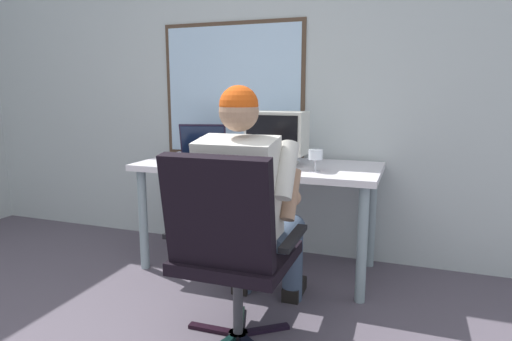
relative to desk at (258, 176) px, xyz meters
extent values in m
cube|color=#B6BEBD|center=(-0.27, 0.42, 0.72)|extent=(5.12, 0.06, 2.75)
cube|color=#4C3828|center=(-0.34, 0.38, 0.58)|extent=(1.14, 0.01, 1.02)
cube|color=silver|center=(-0.34, 0.38, 0.58)|extent=(1.08, 0.02, 0.96)
cylinder|color=#84979C|center=(-0.74, -0.29, -0.30)|extent=(0.06, 0.06, 0.70)
cylinder|color=#84979C|center=(0.74, -0.29, -0.30)|extent=(0.06, 0.06, 0.70)
cylinder|color=#84979C|center=(-0.74, 0.29, -0.30)|extent=(0.06, 0.06, 0.70)
cylinder|color=#84979C|center=(0.74, 0.29, -0.30)|extent=(0.06, 0.06, 0.70)
cube|color=white|center=(0.00, 0.00, 0.07)|extent=(1.62, 0.72, 0.04)
cube|color=black|center=(0.07, -0.88, -0.65)|extent=(0.27, 0.05, 0.02)
cube|color=black|center=(0.31, -0.79, -0.65)|extent=(0.25, 0.20, 0.02)
cube|color=black|center=(0.16, -0.75, -0.65)|extent=(0.13, 0.27, 0.02)
cylinder|color=black|center=(0.20, -0.88, -0.65)|extent=(0.10, 0.10, 0.02)
cylinder|color=#3F3F44|center=(0.20, -0.88, -0.44)|extent=(0.05, 0.05, 0.39)
cube|color=black|center=(0.20, -0.88, -0.23)|extent=(0.52, 0.52, 0.06)
cube|color=black|center=(0.21, -1.11, 0.05)|extent=(0.50, 0.15, 0.52)
cube|color=black|center=(0.49, -0.87, -0.10)|extent=(0.06, 0.37, 0.02)
cube|color=black|center=(-0.08, -0.88, -0.10)|extent=(0.06, 0.37, 0.02)
cylinder|color=#3C4B61|center=(0.36, -0.62, -0.20)|extent=(0.16, 0.45, 0.15)
cylinder|color=#3C4B61|center=(0.36, -0.40, -0.43)|extent=(0.12, 0.12, 0.46)
cube|color=black|center=(0.36, -0.34, -0.62)|extent=(0.10, 0.24, 0.08)
cylinder|color=#3C4B61|center=(0.04, -0.62, -0.20)|extent=(0.16, 0.45, 0.15)
cylinder|color=#3C4B61|center=(0.04, -0.40, -0.43)|extent=(0.12, 0.12, 0.46)
cube|color=black|center=(0.04, -0.34, -0.62)|extent=(0.10, 0.24, 0.08)
cube|color=silver|center=(0.20, -0.85, 0.08)|extent=(0.38, 0.30, 0.58)
sphere|color=tan|center=(0.20, -0.85, 0.48)|extent=(0.19, 0.19, 0.19)
sphere|color=#D64E13|center=(0.20, -0.85, 0.51)|extent=(0.19, 0.19, 0.19)
cylinder|color=silver|center=(0.42, -0.79, 0.20)|extent=(0.09, 0.22, 0.29)
cylinder|color=tan|center=(0.42, -0.70, 0.06)|extent=(0.08, 0.20, 0.26)
sphere|color=tan|center=(0.42, -0.66, 0.04)|extent=(0.09, 0.09, 0.09)
cylinder|color=silver|center=(-0.02, -0.80, 0.20)|extent=(0.09, 0.22, 0.29)
cylinder|color=tan|center=(-0.02, -0.66, 0.15)|extent=(0.08, 0.10, 0.27)
sphere|color=tan|center=(-0.02, -0.57, 0.22)|extent=(0.09, 0.09, 0.09)
cube|color=beige|center=(0.13, 0.00, 0.10)|extent=(0.25, 0.21, 0.02)
cylinder|color=beige|center=(0.13, 0.00, 0.13)|extent=(0.04, 0.04, 0.05)
cube|color=beige|center=(0.13, 0.00, 0.30)|extent=(0.39, 0.23, 0.28)
cube|color=black|center=(0.13, -0.11, 0.30)|extent=(0.35, 0.02, 0.24)
cube|color=black|center=(-0.46, 0.02, 0.10)|extent=(0.40, 0.33, 0.02)
cube|color=black|center=(-0.46, 0.02, 0.11)|extent=(0.36, 0.29, 0.00)
cube|color=black|center=(-0.50, 0.16, 0.22)|extent=(0.35, 0.16, 0.23)
cube|color=#0F1933|center=(-0.49, 0.16, 0.22)|extent=(0.33, 0.14, 0.21)
cylinder|color=silver|center=(0.43, -0.16, 0.09)|extent=(0.06, 0.06, 0.00)
cylinder|color=silver|center=(0.43, -0.16, 0.13)|extent=(0.01, 0.01, 0.07)
cylinder|color=silver|center=(0.43, -0.16, 0.19)|extent=(0.09, 0.09, 0.06)
cylinder|color=maroon|center=(0.43, -0.16, 0.18)|extent=(0.08, 0.08, 0.03)
camera|label=1|loc=(0.98, -2.76, 0.57)|focal=30.64mm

